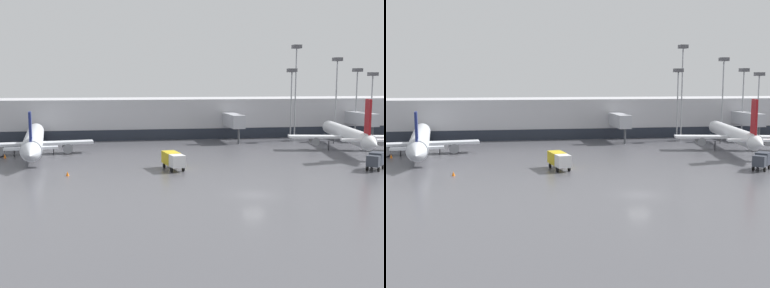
% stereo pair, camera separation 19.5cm
% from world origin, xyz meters
% --- Properties ---
extents(ground_plane, '(320.00, 320.00, 0.00)m').
position_xyz_m(ground_plane, '(0.00, 0.00, 0.00)').
color(ground_plane, '#4C4C51').
extents(terminal_building, '(160.00, 27.00, 9.00)m').
position_xyz_m(terminal_building, '(0.17, 61.90, 4.50)').
color(terminal_building, '#B2B2B7').
rests_on(terminal_building, ground_plane).
extents(parked_jet_0, '(21.04, 39.17, 8.52)m').
position_xyz_m(parked_jet_0, '(-30.08, 36.17, 2.57)').
color(parked_jet_0, silver).
rests_on(parked_jet_0, ground_plane).
extents(parked_jet_2, '(22.14, 34.17, 10.20)m').
position_xyz_m(parked_jet_2, '(28.10, 32.27, 3.06)').
color(parked_jet_2, silver).
rests_on(parked_jet_2, ground_plane).
extents(service_truck_0, '(3.02, 6.12, 2.51)m').
position_xyz_m(service_truck_0, '(-7.23, 17.52, 1.57)').
color(service_truck_0, gold).
rests_on(service_truck_0, ground_plane).
extents(service_truck_1, '(4.08, 4.12, 2.57)m').
position_xyz_m(service_truck_1, '(22.53, 12.36, 1.55)').
color(service_truck_1, '#2D333D').
rests_on(service_truck_1, ground_plane).
extents(traffic_cone_0, '(0.43, 0.43, 0.77)m').
position_xyz_m(traffic_cone_0, '(-34.42, 32.76, 0.38)').
color(traffic_cone_0, orange).
rests_on(traffic_cone_0, ground_plane).
extents(traffic_cone_1, '(0.46, 0.46, 0.61)m').
position_xyz_m(traffic_cone_1, '(-22.43, 15.12, 0.31)').
color(traffic_cone_1, orange).
rests_on(traffic_cone_1, ground_plane).
extents(apron_light_mast_0, '(1.80, 1.80, 16.02)m').
position_xyz_m(apron_light_mast_0, '(39.96, 51.41, 12.85)').
color(apron_light_mast_0, gray).
rests_on(apron_light_mast_0, ground_plane).
extents(apron_light_mast_1, '(1.80, 1.80, 18.35)m').
position_xyz_m(apron_light_mast_1, '(34.10, 49.74, 14.48)').
color(apron_light_mast_1, gray).
rests_on(apron_light_mast_1, ground_plane).
extents(apron_light_mast_2, '(1.80, 1.80, 21.03)m').
position_xyz_m(apron_light_mast_2, '(24.40, 49.77, 16.29)').
color(apron_light_mast_2, gray).
rests_on(apron_light_mast_2, ground_plane).
extents(apron_light_mast_6, '(1.80, 1.80, 15.82)m').
position_xyz_m(apron_light_mast_6, '(22.87, 48.28, 12.71)').
color(apron_light_mast_6, gray).
rests_on(apron_light_mast_6, ground_plane).
extents(apron_light_mast_7, '(1.80, 1.80, 15.06)m').
position_xyz_m(apron_light_mast_7, '(42.07, 48.34, 12.16)').
color(apron_light_mast_7, gray).
rests_on(apron_light_mast_7, ground_plane).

